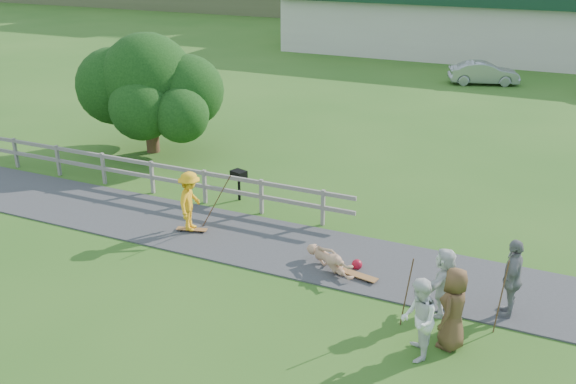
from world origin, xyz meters
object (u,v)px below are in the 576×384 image
spectator_d (443,282)px  tree (149,99)px  skater_fallen (330,260)px  skater_rider (190,204)px  spectator_c (454,309)px  car_silver (484,73)px  spectator_a (418,320)px  bbq (239,185)px  spectator_b (512,278)px

spectator_d → tree: size_ratio=0.29×
skater_fallen → skater_rider: bearing=116.7°
spectator_c → car_silver: size_ratio=0.46×
spectator_a → bbq: spectator_a is taller
skater_fallen → spectator_a: spectator_a is taller
skater_fallen → tree: size_ratio=0.30×
car_silver → spectator_a: bearing=167.3°
spectator_b → spectator_d: (-1.37, -0.53, -0.13)m
spectator_a → car_silver: size_ratio=0.45×
skater_fallen → spectator_b: (4.34, -0.25, 0.63)m
car_silver → bbq: bearing=149.4°
skater_fallen → tree: (-9.76, 6.05, 1.78)m
skater_rider → spectator_c: size_ratio=0.97×
spectator_c → spectator_a: bearing=-29.1°
skater_rider → spectator_a: 7.88m
spectator_c → bbq: bearing=-112.7°
spectator_a → tree: size_ratio=0.31×
spectator_c → car_silver: spectator_c is taller
skater_fallen → tree: tree is taller
skater_fallen → bbq: (-4.32, 3.14, 0.19)m
spectator_c → car_silver: bearing=-161.9°
spectator_c → tree: bearing=-110.7°
spectator_d → car_silver: (-3.00, 24.74, -0.17)m
skater_rider → spectator_a: size_ratio=0.99×
spectator_d → car_silver: bearing=-160.9°
tree → spectator_c: bearing=-31.2°
spectator_a → spectator_b: 2.78m
skater_rider → car_silver: (4.38, 23.50, -0.23)m
skater_fallen → spectator_b: bearing=-60.7°
spectator_b → car_silver: (-4.37, 24.20, -0.30)m
spectator_a → bbq: size_ratio=1.76×
skater_rider → spectator_b: size_ratio=0.92×
spectator_d → tree: (-12.74, 6.84, 1.28)m
spectator_b → car_silver: size_ratio=0.49×
car_silver → spectator_d: bearing=168.0°
spectator_b → tree: tree is taller
spectator_c → bbq: 9.26m
spectator_c → spectator_d: (-0.44, 1.16, -0.09)m
skater_rider → bbq: 2.71m
skater_fallen → car_silver: size_ratio=0.43×
spectator_a → spectator_d: size_ratio=1.09×
spectator_b → skater_fallen: bearing=-94.3°
skater_rider → spectator_c: (7.82, -2.40, 0.03)m
spectator_b → spectator_d: spectator_b is taller
skater_rider → skater_fallen: (4.40, -0.46, -0.56)m
spectator_b → skater_rider: bearing=-95.6°
spectator_a → spectator_b: size_ratio=0.93×
spectator_b → spectator_c: 1.93m
spectator_d → car_silver: spectator_d is taller
skater_rider → spectator_d: (7.37, -1.24, -0.06)m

